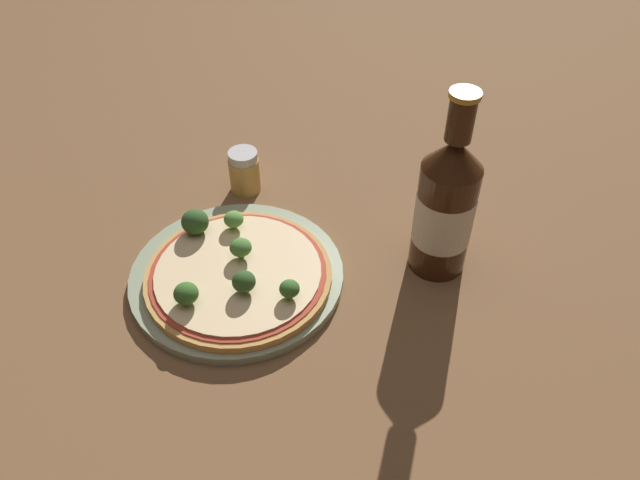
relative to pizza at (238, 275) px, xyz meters
name	(u,v)px	position (x,y,z in m)	size (l,w,h in m)	color
ground_plane	(250,278)	(0.01, 0.01, -0.02)	(3.00, 3.00, 0.00)	brown
plate	(237,278)	(0.00, 0.01, -0.01)	(0.25, 0.25, 0.01)	#93A384
pizza	(238,275)	(0.00, 0.00, 0.00)	(0.22, 0.22, 0.01)	tan
broccoli_floret_0	(289,289)	(0.06, -0.05, 0.02)	(0.02, 0.02, 0.02)	#7A9E5B
broccoli_floret_1	(234,219)	(0.00, 0.08, 0.02)	(0.02, 0.02, 0.02)	#7A9E5B
broccoli_floret_2	(241,248)	(0.00, 0.02, 0.02)	(0.03, 0.03, 0.03)	#7A9E5B
broccoli_floret_3	(195,222)	(-0.05, 0.07, 0.02)	(0.03, 0.03, 0.03)	#7A9E5B
broccoli_floret_4	(244,282)	(0.01, -0.03, 0.02)	(0.03, 0.03, 0.03)	#7A9E5B
broccoli_floret_5	(186,294)	(-0.06, -0.04, 0.02)	(0.03, 0.03, 0.03)	#7A9E5B
beer_bottle	(446,208)	(0.24, 0.01, 0.07)	(0.07, 0.07, 0.23)	#381E0F
pepper_shaker	(248,171)	(0.02, 0.18, 0.01)	(0.04, 0.04, 0.06)	tan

